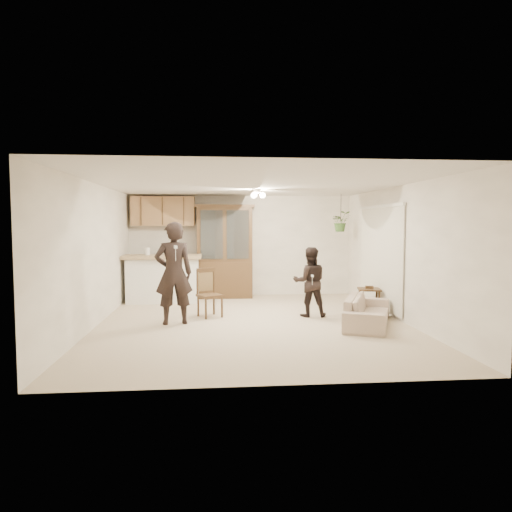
{
  "coord_description": "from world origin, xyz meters",
  "views": [
    {
      "loc": [
        -0.68,
        -8.15,
        1.79
      ],
      "look_at": [
        0.11,
        0.4,
        1.19
      ],
      "focal_mm": 32.0,
      "sensor_mm": 36.0,
      "label": 1
    }
  ],
  "objects": [
    {
      "name": "side_table",
      "position": [
        2.46,
        0.81,
        0.25
      ],
      "size": [
        0.52,
        0.52,
        0.54
      ],
      "rotation": [
        0.0,
        0.0,
        -0.2
      ],
      "color": "#322112",
      "rests_on": "floor"
    },
    {
      "name": "controller_child",
      "position": [
        1.14,
        0.17,
        0.83
      ],
      "size": [
        0.04,
        0.12,
        0.04
      ],
      "primitive_type": "cube",
      "rotation": [
        0.0,
        0.0,
        3.08
      ],
      "color": "white",
      "rests_on": "child"
    },
    {
      "name": "wall_front",
      "position": [
        0.0,
        -3.25,
        1.25
      ],
      "size": [
        5.5,
        0.02,
        2.5
      ],
      "primitive_type": "cube",
      "color": "white",
      "rests_on": "ground"
    },
    {
      "name": "sofa",
      "position": [
        2.02,
        -0.39,
        0.37
      ],
      "size": [
        1.41,
        2.01,
        0.73
      ],
      "primitive_type": "imported",
      "rotation": [
        0.0,
        0.0,
        1.17
      ],
      "color": "beige",
      "rests_on": "floor"
    },
    {
      "name": "ceiling_fixture",
      "position": [
        0.2,
        1.2,
        2.4
      ],
      "size": [
        0.36,
        0.36,
        0.2
      ],
      "primitive_type": null,
      "color": "#F9DFBA",
      "rests_on": "ceiling"
    },
    {
      "name": "bar_top",
      "position": [
        -1.85,
        2.35,
        1.05
      ],
      "size": [
        1.75,
        0.7,
        0.08
      ],
      "primitive_type": "cube",
      "color": "#9E885F",
      "rests_on": "breakfast_bar"
    },
    {
      "name": "ceiling",
      "position": [
        0.0,
        0.0,
        2.5
      ],
      "size": [
        5.5,
        6.5,
        0.02
      ],
      "primitive_type": "cube",
      "color": "silver",
      "rests_on": "wall_back"
    },
    {
      "name": "upper_cabinets",
      "position": [
        -1.9,
        3.07,
        2.1
      ],
      "size": [
        1.5,
        0.34,
        0.7
      ],
      "primitive_type": "cube",
      "color": "olive",
      "rests_on": "wall_back"
    },
    {
      "name": "wall_right",
      "position": [
        2.75,
        0.0,
        1.25
      ],
      "size": [
        0.02,
        6.5,
        2.5
      ],
      "primitive_type": "cube",
      "color": "white",
      "rests_on": "ground"
    },
    {
      "name": "chair_hutch_left",
      "position": [
        -0.91,
        2.89,
        0.29
      ],
      "size": [
        0.63,
        0.63,
        1.04
      ],
      "rotation": [
        0.0,
        0.0,
        -0.51
      ],
      "color": "#322112",
      "rests_on": "floor"
    },
    {
      "name": "wall_left",
      "position": [
        -2.75,
        0.0,
        1.25
      ],
      "size": [
        0.02,
        6.5,
        2.5
      ],
      "primitive_type": "cube",
      "color": "white",
      "rests_on": "ground"
    },
    {
      "name": "adult",
      "position": [
        -1.4,
        0.04,
        0.9
      ],
      "size": [
        0.72,
        0.54,
        1.8
      ],
      "primitive_type": "imported",
      "rotation": [
        0.0,
        0.0,
        3.31
      ],
      "color": "black",
      "rests_on": "floor"
    },
    {
      "name": "breakfast_bar",
      "position": [
        -1.85,
        2.35,
        0.5
      ],
      "size": [
        1.6,
        0.55,
        1.0
      ],
      "primitive_type": "cube",
      "color": "white",
      "rests_on": "floor"
    },
    {
      "name": "wall_back",
      "position": [
        0.0,
        3.25,
        1.25
      ],
      "size": [
        5.5,
        0.02,
        2.5
      ],
      "primitive_type": "cube",
      "color": "white",
      "rests_on": "ground"
    },
    {
      "name": "vertical_blinds",
      "position": [
        2.71,
        0.9,
        1.1
      ],
      "size": [
        0.06,
        2.3,
        2.1
      ],
      "primitive_type": null,
      "color": "silver",
      "rests_on": "wall_right"
    },
    {
      "name": "hanging_plant",
      "position": [
        2.3,
        2.4,
        1.85
      ],
      "size": [
        0.43,
        0.37,
        0.48
      ],
      "primitive_type": "imported",
      "color": "#294E1F",
      "rests_on": "ceiling"
    },
    {
      "name": "plant_cord",
      "position": [
        2.3,
        2.4,
        2.17
      ],
      "size": [
        0.01,
        0.01,
        0.65
      ],
      "primitive_type": "cylinder",
      "color": "black",
      "rests_on": "ceiling"
    },
    {
      "name": "floor",
      "position": [
        0.0,
        0.0,
        0.0
      ],
      "size": [
        6.5,
        6.5,
        0.0
      ],
      "primitive_type": "plane",
      "color": "#BDAA8F",
      "rests_on": "ground"
    },
    {
      "name": "chair_bar",
      "position": [
        -0.77,
        0.6,
        0.26
      ],
      "size": [
        0.55,
        0.55,
        0.93
      ],
      "rotation": [
        0.0,
        0.0,
        0.47
      ],
      "color": "#322112",
      "rests_on": "floor"
    },
    {
      "name": "china_hutch",
      "position": [
        -0.43,
        2.94,
        1.11
      ],
      "size": [
        1.43,
        0.55,
        2.26
      ],
      "rotation": [
        0.0,
        0.0,
        -0.0
      ],
      "color": "#322112",
      "rests_on": "floor"
    },
    {
      "name": "chair_hutch_right",
      "position": [
        -0.1,
        2.99,
        0.26
      ],
      "size": [
        0.44,
        0.44,
        0.91
      ],
      "rotation": [
        0.0,
        0.0,
        3.22
      ],
      "color": "#322112",
      "rests_on": "floor"
    },
    {
      "name": "child",
      "position": [
        1.16,
        0.48,
        0.68
      ],
      "size": [
        0.69,
        0.55,
        1.35
      ],
      "primitive_type": "imported",
      "rotation": [
        0.0,
        0.0,
        3.08
      ],
      "color": "black",
      "rests_on": "floor"
    },
    {
      "name": "controller_adult",
      "position": [
        -1.33,
        -0.39,
        1.4
      ],
      "size": [
        0.08,
        0.16,
        0.05
      ],
      "primitive_type": "cube",
      "rotation": [
        0.0,
        0.0,
        3.31
      ],
      "color": "white",
      "rests_on": "adult"
    }
  ]
}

